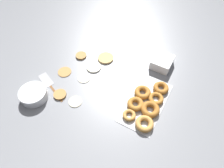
{
  "coord_description": "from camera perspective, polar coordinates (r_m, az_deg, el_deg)",
  "views": [
    {
      "loc": [
        -0.69,
        -0.5,
        1.09
      ],
      "look_at": [
        -0.0,
        -0.12,
        0.04
      ],
      "focal_mm": 32.0,
      "sensor_mm": 36.0,
      "label": 1
    }
  ],
  "objects": [
    {
      "name": "pancake_3",
      "position": [
        1.45,
        -5.2,
        4.8
      ],
      "size": [
        0.1,
        0.1,
        0.01
      ],
      "primitive_type": "cylinder",
      "color": "silver",
      "rests_on": "ground_plane"
    },
    {
      "name": "batter_bowl",
      "position": [
        1.37,
        -21.49,
        -2.8
      ],
      "size": [
        0.17,
        0.17,
        0.06
      ],
      "color": "white",
      "rests_on": "ground_plane"
    },
    {
      "name": "spatula",
      "position": [
        1.43,
        -17.8,
        0.37
      ],
      "size": [
        0.15,
        0.28,
        0.01
      ],
      "rotation": [
        0.0,
        0.0,
        1.17
      ],
      "color": "brown",
      "rests_on": "ground_plane"
    },
    {
      "name": "pancake_0",
      "position": [
        1.54,
        -8.83,
        8.01
      ],
      "size": [
        0.08,
        0.08,
        0.01
      ],
      "primitive_type": "cylinder",
      "color": "#B27F42",
      "rests_on": "ground_plane"
    },
    {
      "name": "donut_tray",
      "position": [
        1.27,
        9.86,
        -5.48
      ],
      "size": [
        0.42,
        0.22,
        0.04
      ],
      "color": "silver",
      "rests_on": "ground_plane"
    },
    {
      "name": "pancake_6",
      "position": [
        1.34,
        -14.64,
        -2.92
      ],
      "size": [
        0.08,
        0.08,
        0.01
      ],
      "primitive_type": "cylinder",
      "color": "#B27F42",
      "rests_on": "ground_plane"
    },
    {
      "name": "pancake_1",
      "position": [
        1.46,
        -13.4,
        3.45
      ],
      "size": [
        0.1,
        0.1,
        0.01
      ],
      "primitive_type": "cylinder",
      "color": "#B27F42",
      "rests_on": "ground_plane"
    },
    {
      "name": "ground_plane",
      "position": [
        1.38,
        -4.42,
        0.97
      ],
      "size": [
        3.0,
        3.0,
        0.0
      ],
      "primitive_type": "plane",
      "color": "gray"
    },
    {
      "name": "pancake_4",
      "position": [
        1.4,
        -8.01,
        1.75
      ],
      "size": [
        0.09,
        0.09,
        0.01
      ],
      "primitive_type": "cylinder",
      "color": "beige",
      "rests_on": "ground_plane"
    },
    {
      "name": "container_stack",
      "position": [
        1.48,
        14.12,
        6.07
      ],
      "size": [
        0.15,
        0.14,
        0.07
      ],
      "color": "white",
      "rests_on": "ground_plane"
    },
    {
      "name": "pancake_5",
      "position": [
        1.3,
        -10.45,
        -4.92
      ],
      "size": [
        0.09,
        0.09,
        0.01
      ],
      "primitive_type": "cylinder",
      "color": "beige",
      "rests_on": "ground_plane"
    },
    {
      "name": "pancake_2",
      "position": [
        1.51,
        -1.8,
        7.43
      ],
      "size": [
        0.12,
        0.12,
        0.01
      ],
      "primitive_type": "cylinder",
      "color": "tan",
      "rests_on": "ground_plane"
    }
  ]
}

